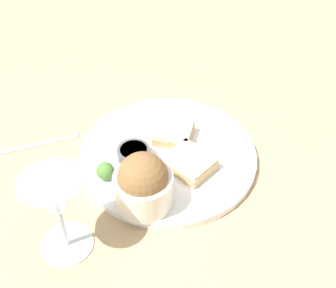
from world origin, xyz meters
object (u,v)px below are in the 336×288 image
cheese_toast_far (174,133)px  wine_glass (55,203)px  salad_bowl (143,183)px  sauce_ramekin (134,154)px  fork (31,146)px  cheese_toast_near (190,162)px

cheese_toast_far → wine_glass: 0.28m
wine_glass → cheese_toast_far: bearing=-89.4°
salad_bowl → cheese_toast_far: 0.16m
sauce_ramekin → fork: size_ratio=0.37×
salad_bowl → fork: 0.26m
wine_glass → fork: bearing=-26.7°
fork → cheese_toast_near: bearing=-155.8°
salad_bowl → wine_glass: bearing=69.5°
cheese_toast_near → fork: (0.27, 0.12, -0.02)m
cheese_toast_near → cheese_toast_far: 0.08m
cheese_toast_near → salad_bowl: bearing=81.4°
sauce_ramekin → wine_glass: wine_glass is taller
sauce_ramekin → fork: 0.20m
fork → wine_glass: bearing=153.3°
cheese_toast_far → wine_glass: (-0.00, 0.27, 0.07)m
wine_glass → salad_bowl: bearing=-110.5°
sauce_ramekin → cheese_toast_near: 0.10m
cheese_toast_near → wine_glass: 0.25m
wine_glass → fork: (0.21, -0.11, -0.10)m
salad_bowl → cheese_toast_far: bearing=-71.3°
salad_bowl → fork: (0.26, 0.02, -0.05)m
cheese_toast_far → wine_glass: wine_glass is taller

